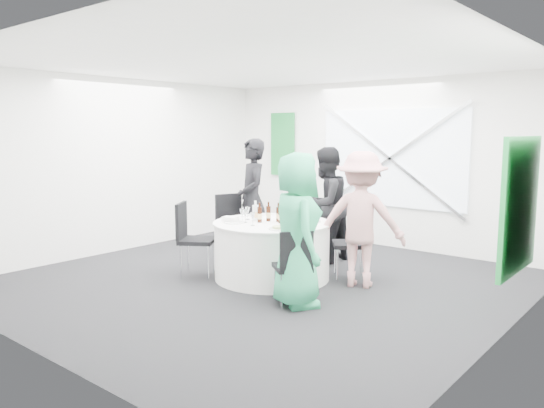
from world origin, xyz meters
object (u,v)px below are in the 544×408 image
Objects in this scene: chair_front_left at (191,233)px; person_man_back_left at (252,200)px; chair_back_right at (357,237)px; chair_back at (319,225)px; chair_back_left at (232,221)px; banquet_table at (272,250)px; chair_front_right at (294,262)px; person_woman_pink at (361,219)px; person_man_back at (325,205)px; green_water_bottle at (288,213)px; person_woman_green at (297,230)px; clear_water_bottle at (255,213)px.

person_man_back_left reaches higher than chair_front_left.
person_man_back_left is at bearing -125.86° from chair_back_right.
chair_back is 1.31m from chair_back_left.
banquet_table is 1.17m from chair_front_right.
banquet_table is at bearing 0.00° from person_woman_pink.
person_woman_pink reaches higher than banquet_table.
person_man_back_left reaches higher than person_man_back.
chair_back_right is 0.97m from green_water_bottle.
person_man_back is (0.97, 1.80, 0.27)m from chair_front_left.
chair_back is at bearing -26.10° from person_woman_green.
clear_water_bottle reaches higher than chair_front_right.
banquet_table is 5.72× the size of clear_water_bottle.
person_man_back_left is at bearing -33.96° from chair_front_left.
person_woman_green reaches higher than chair_back.
person_woman_pink reaches higher than chair_front_right.
chair_front_right is (0.91, -0.72, 0.13)m from banquet_table.
chair_back is 0.56× the size of person_woman_green.
person_man_back is (0.04, 1.20, 0.48)m from banquet_table.
chair_front_left is 3.67× the size of clear_water_bottle.
person_woman_pink is at bearing -31.28° from chair_back.
banquet_table is at bearing -90.00° from chair_back_right.
person_woman_green reaches higher than person_man_back.
chair_back is at bearing -61.62° from chair_front_left.
chair_front_right is at bearing -98.83° from chair_back_left.
person_man_back reaches higher than chair_back_left.
chair_back is at bearing 90.27° from banquet_table.
chair_front_right is at bearing 59.62° from person_woman_pink.
person_woman_pink is 0.99× the size of person_woman_green.
chair_back_right is 2.22m from chair_front_left.
chair_front_left is at bearing -146.81° from banquet_table.
chair_front_left is 0.92m from clear_water_bottle.
chair_back_right is (0.89, 0.68, 0.18)m from banquet_table.
chair_back_right is at bearing -87.94° from chair_front_left.
chair_back_right is 1.38m from clear_water_bottle.
chair_back_left is at bearing 8.30° from person_woman_green.
green_water_bottle is at bearing -92.61° from chair_front_left.
chair_back is 0.32m from person_man_back.
clear_water_bottle is at bearing -162.80° from green_water_bottle.
chair_front_left reaches higher than chair_front_right.
person_man_back is at bearing 87.93° from banquet_table.
person_man_back is 1.29m from person_woman_pink.
person_man_back_left is at bearing -27.58° from person_woman_pink.
person_man_back is at bearing -61.45° from chair_front_left.
chair_back_left is at bearing -54.48° from person_man_back.
chair_front_left is at bearing -26.19° from person_man_back.
person_woman_green is at bearing 26.98° from person_man_back.
person_woman_green reaches higher than chair_back_right.
person_man_back is at bearing 65.50° from person_man_back_left.
clear_water_bottle reaches higher than banquet_table.
banquet_table is 1.56× the size of chair_back_left.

